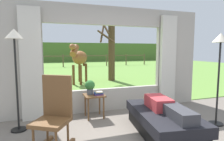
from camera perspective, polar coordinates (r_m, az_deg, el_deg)
name	(u,v)px	position (r m, az deg, el deg)	size (l,w,h in m)	color
back_wall_with_window	(106,61)	(4.71, -1.82, 2.98)	(5.20, 0.12, 2.55)	#ADA599
curtain_panel_left	(31,65)	(4.38, -22.88, 1.61)	(0.44, 0.10, 2.40)	beige
curtain_panel_right	(168,62)	(5.34, 16.27, 2.58)	(0.44, 0.10, 2.40)	beige
outdoor_pasture_lawn	(65,69)	(15.53, -13.72, 0.45)	(36.00, 21.68, 0.02)	olive
distant_hill_ridge	(58,52)	(25.28, -15.85, 5.23)	(36.00, 2.00, 2.40)	#4C6A2F
recliner_sofa	(162,122)	(3.70, 14.79, -14.47)	(1.14, 1.81, 0.42)	black
reclining_person	(165,106)	(3.57, 15.37, -10.14)	(0.42, 1.44, 0.22)	#B23338
rocking_chair	(54,113)	(3.14, -16.80, -12.04)	(0.75, 0.82, 1.12)	brown
side_table	(94,99)	(4.33, -5.32, -8.37)	(0.44, 0.44, 0.52)	brown
potted_plant	(90,86)	(4.31, -6.58, -4.69)	(0.22, 0.22, 0.32)	#4C5156
book_stack	(99,93)	(4.27, -4.03, -6.78)	(0.21, 0.17, 0.08)	#59336B
floor_lamp_left	(15,49)	(3.88, -26.96, 5.69)	(0.32, 0.32, 1.89)	black
floor_lamp_right	(220,51)	(4.32, 29.48, 5.01)	(0.32, 0.32, 1.84)	black
horse	(79,58)	(8.57, -9.73, 3.70)	(1.15, 1.76, 1.73)	brown
pasture_tree	(111,50)	(9.31, -0.33, 6.02)	(0.83, 1.36, 2.99)	#4C3823
pasture_fence_line	(63,59)	(17.35, -14.36, 3.44)	(16.10, 0.10, 1.10)	brown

